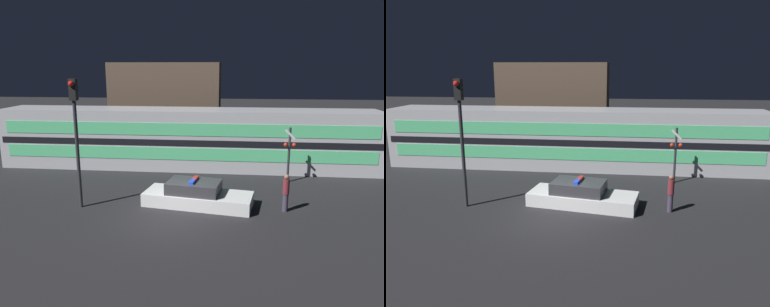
% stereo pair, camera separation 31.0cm
% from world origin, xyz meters
% --- Properties ---
extents(ground_plane, '(120.00, 120.00, 0.00)m').
position_xyz_m(ground_plane, '(0.00, 0.00, 0.00)').
color(ground_plane, black).
extents(train, '(22.97, 2.95, 3.62)m').
position_xyz_m(train, '(-0.24, 8.34, 1.81)').
color(train, '#B7BABF').
rests_on(train, ground_plane).
extents(police_car, '(5.09, 2.54, 1.23)m').
position_xyz_m(police_car, '(0.95, 1.71, 0.45)').
color(police_car, silver).
rests_on(police_car, ground_plane).
extents(pedestrian, '(0.28, 0.28, 1.67)m').
position_xyz_m(pedestrian, '(4.84, 1.35, 0.86)').
color(pedestrian, '#3F384C').
rests_on(pedestrian, ground_plane).
extents(crossing_signal_near, '(0.64, 0.29, 3.01)m').
position_xyz_m(crossing_signal_near, '(5.56, 5.64, 1.69)').
color(crossing_signal_near, '#2D2D33').
rests_on(crossing_signal_near, ground_plane).
extents(traffic_light_corner, '(0.30, 0.46, 5.67)m').
position_xyz_m(traffic_light_corner, '(-4.20, 0.93, 3.68)').
color(traffic_light_corner, '#2D2D33').
rests_on(traffic_light_corner, ground_plane).
extents(building_left, '(8.39, 5.32, 6.47)m').
position_xyz_m(building_left, '(-2.70, 15.81, 3.23)').
color(building_left, brown).
rests_on(building_left, ground_plane).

